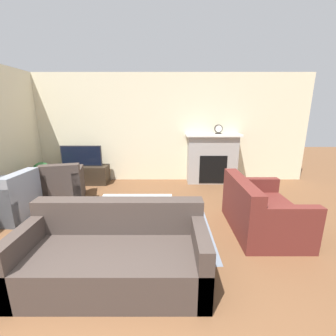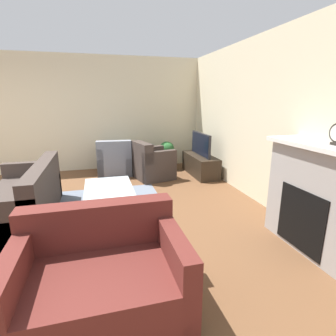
# 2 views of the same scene
# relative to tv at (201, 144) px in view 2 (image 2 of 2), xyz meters

# --- Properties ---
(wall_back) EXTENTS (8.36, 0.06, 2.70)m
(wall_back) POSITION_rel_tv_xyz_m (1.53, 0.34, 0.64)
(wall_back) COLOR beige
(wall_back) RESTS_ON ground_plane
(wall_left) EXTENTS (0.06, 7.58, 2.70)m
(wall_left) POSITION_rel_tv_xyz_m (-1.19, -1.97, 0.64)
(wall_left) COLOR beige
(wall_left) RESTS_ON ground_plane
(area_rug) EXTENTS (2.39, 1.92, 0.00)m
(area_rug) POSITION_rel_tv_xyz_m (1.62, -2.20, -0.71)
(area_rug) COLOR slate
(area_rug) RESTS_ON ground_plane
(fireplace) EXTENTS (1.34, 0.48, 1.24)m
(fireplace) POSITION_rel_tv_xyz_m (3.27, 0.10, -0.06)
(fireplace) COLOR #9E9993
(fireplace) RESTS_ON ground_plane
(tv_stand) EXTENTS (1.25, 0.46, 0.46)m
(tv_stand) POSITION_rel_tv_xyz_m (0.00, 0.00, -0.48)
(tv_stand) COLOR #2D2319
(tv_stand) RESTS_ON ground_plane
(tv) EXTENTS (1.00, 0.06, 0.51)m
(tv) POSITION_rel_tv_xyz_m (0.00, 0.00, 0.00)
(tv) COLOR #232328
(tv) RESTS_ON tv_stand
(couch_sectional) EXTENTS (1.96, 0.88, 0.82)m
(couch_sectional) POSITION_rel_tv_xyz_m (1.58, -3.34, -0.42)
(couch_sectional) COLOR #3D332D
(couch_sectional) RESTS_ON ground_plane
(couch_loveseat) EXTENTS (0.94, 1.33, 0.82)m
(couch_loveseat) POSITION_rel_tv_xyz_m (3.57, -2.30, -0.42)
(couch_loveseat) COLOR #5B231E
(couch_loveseat) RESTS_ON ground_plane
(armchair_by_window) EXTENTS (0.84, 0.81, 0.82)m
(armchair_by_window) POSITION_rel_tv_xyz_m (-0.57, -1.90, -0.41)
(armchair_by_window) COLOR gray
(armchair_by_window) RESTS_ON ground_plane
(armchair_accent) EXTENTS (0.88, 0.90, 0.82)m
(armchair_accent) POSITION_rel_tv_xyz_m (0.03, -1.13, -0.41)
(armchair_accent) COLOR #3D332D
(armchair_accent) RESTS_ON ground_plane
(coffee_table) EXTENTS (1.19, 0.72, 0.40)m
(coffee_table) POSITION_rel_tv_xyz_m (1.62, -2.14, -0.35)
(coffee_table) COLOR #333338
(coffee_table) RESTS_ON ground_plane
(potted_plant) EXTENTS (0.37, 0.37, 0.69)m
(potted_plant) POSITION_rel_tv_xyz_m (-0.68, -0.62, -0.32)
(potted_plant) COLOR #AD704C
(potted_plant) RESTS_ON ground_plane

